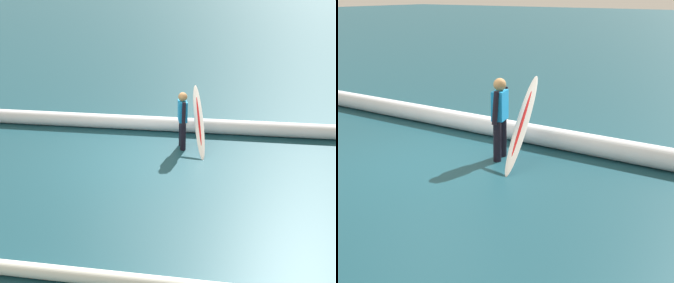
% 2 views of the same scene
% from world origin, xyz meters
% --- Properties ---
extents(ground_plane, '(138.86, 138.86, 0.00)m').
position_xyz_m(ground_plane, '(0.00, 0.00, 0.00)').
color(ground_plane, '#153E4B').
extents(surfer, '(0.28, 0.58, 1.44)m').
position_xyz_m(surfer, '(-0.91, -0.89, 0.81)').
color(surfer, black).
rests_on(surfer, ground_plane).
extents(surfboard, '(0.61, 1.60, 1.41)m').
position_xyz_m(surfboard, '(-1.30, -1.00, 0.69)').
color(surfboard, white).
rests_on(surfboard, ground_plane).
extents(wave_crest_foreground, '(21.29, 1.22, 0.39)m').
position_xyz_m(wave_crest_foreground, '(2.98, -1.78, 0.19)').
color(wave_crest_foreground, white).
rests_on(wave_crest_foreground, ground_plane).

